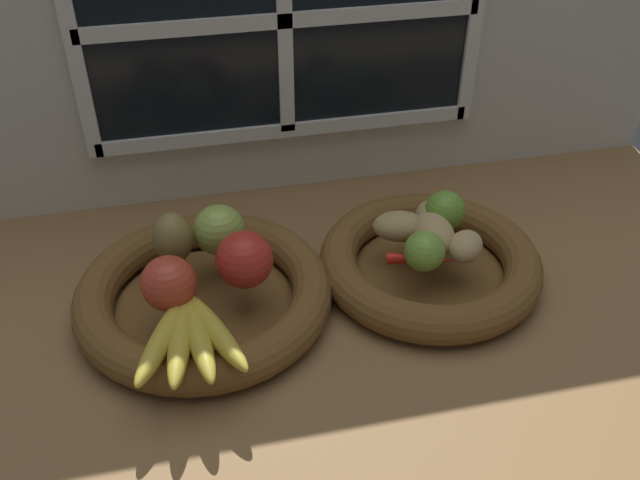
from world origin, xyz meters
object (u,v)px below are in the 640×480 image
apple_red_front (169,283)px  apple_green_back (219,230)px  potato_small (465,247)px  lime_far (445,211)px  pear_brown (173,238)px  lime_near (424,251)px  fruit_bowl_right (430,263)px  potato_back (436,215)px  chili_pepper (424,260)px  potato_oblong (400,226)px  banana_bunch_front (189,334)px  fruit_bowl_left (204,295)px  apple_red_right (244,260)px  potato_large (433,233)px

apple_red_front → apple_green_back: (7.68, 10.49, 0.03)cm
potato_small → lime_far: size_ratio=0.99×
pear_brown → lime_near: (34.31, -9.43, -0.95)cm
apple_red_front → lime_far: apple_red_front is taller
fruit_bowl_right → potato_back: size_ratio=5.24×
potato_small → chili_pepper: 6.38cm
potato_small → potato_oblong: (-7.68, 6.78, 0.03)cm
apple_red_front → banana_bunch_front: size_ratio=0.41×
lime_far → apple_red_front: bearing=-167.9°
fruit_bowl_left → pear_brown: size_ratio=4.71×
potato_small → potato_back: size_ratio=0.97×
apple_red_right → potato_small: 31.69cm
potato_small → apple_green_back: bearing=164.4°
apple_red_front → chili_pepper: (35.63, 0.82, -2.78)cm
pear_brown → lime_far: 40.65cm
chili_pepper → fruit_bowl_right: bearing=71.0°
banana_bunch_front → pear_brown: bearing=92.6°
fruit_bowl_left → lime_far: 38.11cm
apple_red_right → potato_oblong: 24.56cm
fruit_bowl_right → banana_bunch_front: 38.72cm
fruit_bowl_right → apple_red_right: size_ratio=4.20×
lime_far → apple_green_back: bearing=177.4°
potato_back → potato_oblong: bearing=-164.1°
potato_large → lime_far: lime_far is taller
apple_red_right → pear_brown: size_ratio=1.02×
potato_oblong → lime_far: 7.63cm
fruit_bowl_right → apple_red_front: bearing=-173.2°
potato_back → lime_far: bearing=-27.3°
fruit_bowl_left → apple_red_right: bearing=-19.5°
apple_red_front → apple_red_right: (10.29, 2.46, 0.28)cm
banana_bunch_front → potato_back: bearing=24.1°
potato_oblong → chili_pepper: 7.17cm
fruit_bowl_right → apple_red_front: 39.12cm
fruit_bowl_left → potato_large: size_ratio=4.44×
banana_bunch_front → lime_near: bearing=13.3°
apple_red_right → banana_bunch_front: bearing=-129.6°
banana_bunch_front → potato_oblong: size_ratio=2.21×
pear_brown → banana_bunch_front: size_ratio=0.43×
potato_small → potato_oblong: bearing=138.6°
apple_green_back → chili_pepper: (27.95, -9.67, -2.81)cm
fruit_bowl_right → lime_near: bearing=-123.7°
potato_oblong → banana_bunch_front: bearing=-154.4°
potato_large → lime_far: size_ratio=1.33×
lime_near → apple_green_back: bearing=159.6°
fruit_bowl_left → potato_large: 34.39cm
fruit_bowl_right → lime_far: (3.41, 4.38, 6.10)cm
apple_green_back → lime_near: bearing=-20.4°
fruit_bowl_left → apple_red_front: apple_red_front is taller
lime_far → lime_near: bearing=-125.8°
apple_red_right → lime_far: 32.07cm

